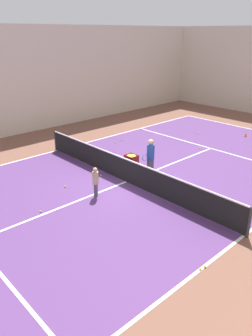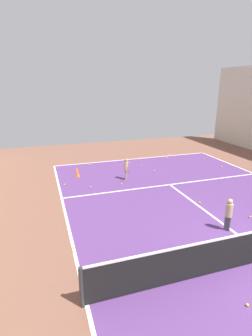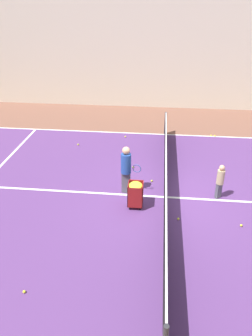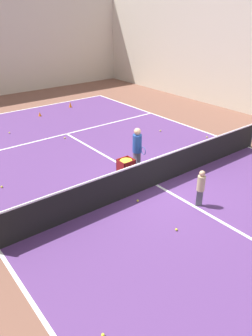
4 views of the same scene
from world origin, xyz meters
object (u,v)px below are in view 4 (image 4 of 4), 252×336
at_px(tennis_net, 157,171).
at_px(child_midcourt, 201,186).
at_px(ball_cart, 126,166).
at_px(training_cone_1, 40,114).
at_px(coach_at_net, 137,147).
at_px(training_cone_0, 70,104).

bearing_deg(tennis_net, child_midcourt, -84.78).
relative_size(ball_cart, training_cone_1, 3.58).
distance_m(child_midcourt, training_cone_1, 11.39).
distance_m(tennis_net, training_cone_1, 9.67).
xyz_separation_m(child_midcourt, ball_cart, (-0.78, 2.62, -0.11)).
bearing_deg(coach_at_net, child_midcourt, 7.55).
distance_m(tennis_net, training_cone_0, 10.46).
height_order(tennis_net, coach_at_net, coach_at_net).
height_order(child_midcourt, training_cone_0, child_midcourt).
relative_size(coach_at_net, ball_cart, 1.98).
xyz_separation_m(tennis_net, training_cone_0, (2.40, 10.17, -0.38)).
xyz_separation_m(tennis_net, ball_cart, (-0.62, 0.90, 0.03)).
xyz_separation_m(ball_cart, training_cone_1, (0.82, 8.76, -0.45)).
height_order(tennis_net, ball_cart, tennis_net).
distance_m(tennis_net, ball_cart, 1.09).
bearing_deg(ball_cart, child_midcourt, -73.51).
relative_size(coach_at_net, training_cone_1, 7.10).
xyz_separation_m(ball_cart, training_cone_0, (3.02, 9.27, -0.41)).
height_order(coach_at_net, ball_cart, coach_at_net).
bearing_deg(training_cone_1, training_cone_0, 13.13).
height_order(child_midcourt, training_cone_1, child_midcourt).
xyz_separation_m(coach_at_net, child_midcourt, (-0.03, -2.99, -0.26)).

